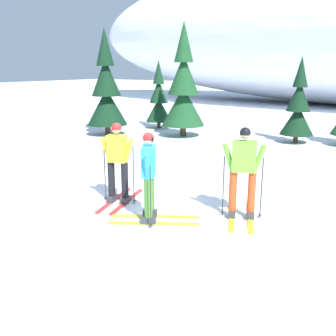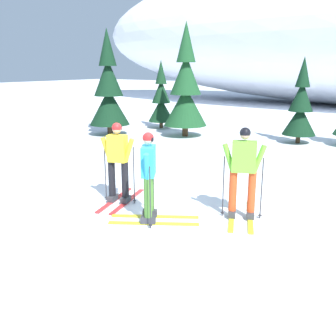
{
  "view_description": "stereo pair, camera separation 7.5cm",
  "coord_description": "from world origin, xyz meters",
  "px_view_note": "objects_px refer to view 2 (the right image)",
  "views": [
    {
      "loc": [
        4.98,
        -6.07,
        2.89
      ],
      "look_at": [
        0.8,
        0.01,
        0.95
      ],
      "focal_mm": 41.58,
      "sensor_mm": 36.0,
      "label": 1
    },
    {
      "loc": [
        5.05,
        -6.03,
        2.89
      ],
      "look_at": [
        0.8,
        0.01,
        0.95
      ],
      "focal_mm": 41.58,
      "sensor_mm": 36.0,
      "label": 2
    }
  ],
  "objects_px": {
    "skier_cyan_jacket": "(149,175)",
    "skier_yellow_jacket": "(118,162)",
    "pine_tree_far_left": "(109,91)",
    "pine_tree_left": "(161,100)",
    "pine_tree_center_left": "(186,90)",
    "skier_lime_jacket": "(243,171)",
    "pine_tree_center": "(301,108)"
  },
  "relations": [
    {
      "from": "skier_lime_jacket",
      "to": "pine_tree_center_left",
      "type": "bearing_deg",
      "value": 129.52
    },
    {
      "from": "skier_yellow_jacket",
      "to": "pine_tree_left",
      "type": "relative_size",
      "value": 0.55
    },
    {
      "from": "skier_cyan_jacket",
      "to": "pine_tree_center",
      "type": "relative_size",
      "value": 0.53
    },
    {
      "from": "skier_cyan_jacket",
      "to": "pine_tree_center_left",
      "type": "xyz_separation_m",
      "value": [
        -4.48,
        8.25,
        1.03
      ]
    },
    {
      "from": "pine_tree_left",
      "to": "pine_tree_center_left",
      "type": "distance_m",
      "value": 2.6
    },
    {
      "from": "skier_cyan_jacket",
      "to": "skier_yellow_jacket",
      "type": "bearing_deg",
      "value": 159.6
    },
    {
      "from": "pine_tree_left",
      "to": "pine_tree_center_left",
      "type": "bearing_deg",
      "value": -30.18
    },
    {
      "from": "skier_lime_jacket",
      "to": "pine_tree_left",
      "type": "distance_m",
      "value": 11.62
    },
    {
      "from": "skier_cyan_jacket",
      "to": "pine_tree_far_left",
      "type": "bearing_deg",
      "value": 137.64
    },
    {
      "from": "skier_yellow_jacket",
      "to": "pine_tree_center",
      "type": "xyz_separation_m",
      "value": [
        1.08,
        9.05,
        0.45
      ]
    },
    {
      "from": "skier_yellow_jacket",
      "to": "pine_tree_left",
      "type": "height_order",
      "value": "pine_tree_left"
    },
    {
      "from": "skier_yellow_jacket",
      "to": "pine_tree_center_left",
      "type": "height_order",
      "value": "pine_tree_center_left"
    },
    {
      "from": "pine_tree_far_left",
      "to": "pine_tree_center_left",
      "type": "xyz_separation_m",
      "value": [
        2.87,
        1.55,
        0.09
      ]
    },
    {
      "from": "pine_tree_center",
      "to": "pine_tree_left",
      "type": "bearing_deg",
      "value": 179.71
    },
    {
      "from": "skier_cyan_jacket",
      "to": "pine_tree_center_left",
      "type": "distance_m",
      "value": 9.44
    },
    {
      "from": "skier_lime_jacket",
      "to": "pine_tree_far_left",
      "type": "height_order",
      "value": "pine_tree_far_left"
    },
    {
      "from": "pine_tree_left",
      "to": "pine_tree_center",
      "type": "relative_size",
      "value": 0.98
    },
    {
      "from": "skier_cyan_jacket",
      "to": "pine_tree_center",
      "type": "distance_m",
      "value": 9.5
    },
    {
      "from": "pine_tree_center_left",
      "to": "pine_tree_center",
      "type": "bearing_deg",
      "value": 15.73
    },
    {
      "from": "pine_tree_left",
      "to": "pine_tree_center",
      "type": "bearing_deg",
      "value": -0.29
    },
    {
      "from": "pine_tree_far_left",
      "to": "skier_yellow_jacket",
      "type": "bearing_deg",
      "value": -45.41
    },
    {
      "from": "skier_yellow_jacket",
      "to": "pine_tree_left",
      "type": "bearing_deg",
      "value": 121.14
    },
    {
      "from": "pine_tree_center_left",
      "to": "pine_tree_center",
      "type": "height_order",
      "value": "pine_tree_center_left"
    },
    {
      "from": "pine_tree_center_left",
      "to": "skier_cyan_jacket",
      "type": "bearing_deg",
      "value": -61.5
    },
    {
      "from": "skier_lime_jacket",
      "to": "skier_yellow_jacket",
      "type": "bearing_deg",
      "value": -164.64
    },
    {
      "from": "skier_yellow_jacket",
      "to": "skier_cyan_jacket",
      "type": "height_order",
      "value": "skier_yellow_jacket"
    },
    {
      "from": "skier_cyan_jacket",
      "to": "pine_tree_left",
      "type": "bearing_deg",
      "value": 124.99
    },
    {
      "from": "pine_tree_left",
      "to": "skier_yellow_jacket",
      "type": "bearing_deg",
      "value": -58.86
    },
    {
      "from": "skier_yellow_jacket",
      "to": "skier_cyan_jacket",
      "type": "relative_size",
      "value": 1.02
    },
    {
      "from": "pine_tree_left",
      "to": "skier_cyan_jacket",
      "type": "bearing_deg",
      "value": -55.01
    },
    {
      "from": "skier_yellow_jacket",
      "to": "skier_cyan_jacket",
      "type": "xyz_separation_m",
      "value": [
        1.17,
        -0.44,
        -0.0
      ]
    },
    {
      "from": "skier_cyan_jacket",
      "to": "pine_tree_center_left",
      "type": "relative_size",
      "value": 0.37
    }
  ]
}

